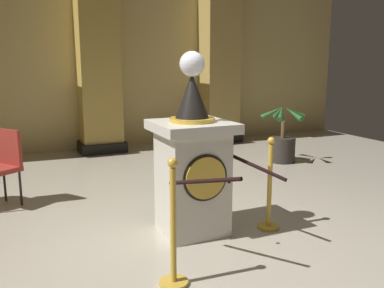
{
  "coord_description": "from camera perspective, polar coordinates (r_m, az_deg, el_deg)",
  "views": [
    {
      "loc": [
        -1.74,
        -3.58,
        1.78
      ],
      "look_at": [
        -0.01,
        0.27,
        0.95
      ],
      "focal_mm": 38.99,
      "sensor_mm": 36.0,
      "label": 1
    }
  ],
  "objects": [
    {
      "name": "stanchion_near",
      "position": [
        3.43,
        -2.57,
        -13.18
      ],
      "size": [
        0.24,
        0.24,
        1.06
      ],
      "color": "gold",
      "rests_on": "ground_plane"
    },
    {
      "name": "ground_plane",
      "position": [
        4.36,
        1.62,
        -13.02
      ],
      "size": [
        12.17,
        12.17,
        0.0
      ],
      "primitive_type": "plane",
      "color": "#B2A893"
    },
    {
      "name": "column_right",
      "position": [
        9.54,
        3.51,
        11.23
      ],
      "size": [
        0.93,
        0.93,
        3.64
      ],
      "color": "black",
      "rests_on": "ground_plane"
    },
    {
      "name": "stanchion_far",
      "position": [
        4.6,
        10.54,
        -7.18
      ],
      "size": [
        0.24,
        0.24,
        1.01
      ],
      "color": "gold",
      "rests_on": "ground_plane"
    },
    {
      "name": "velvet_rope",
      "position": [
        3.85,
        5.12,
        -3.89
      ],
      "size": [
        1.06,
        1.05,
        0.22
      ],
      "color": "black"
    },
    {
      "name": "pedestal_clock",
      "position": [
        4.34,
        0.02,
        -2.81
      ],
      "size": [
        0.78,
        0.78,
        1.89
      ],
      "color": "beige",
      "rests_on": "ground_plane"
    },
    {
      "name": "cafe_chair_red",
      "position": [
        5.7,
        -24.3,
        -2.15
      ],
      "size": [
        0.56,
        0.56,
        0.96
      ],
      "color": "black",
      "rests_on": "ground_plane"
    },
    {
      "name": "back_wall",
      "position": [
        8.92,
        -13.25,
        11.54
      ],
      "size": [
        12.17,
        0.16,
        3.79
      ],
      "primitive_type": "cube",
      "color": "tan",
      "rests_on": "ground_plane"
    },
    {
      "name": "potted_palm_right",
      "position": [
        7.71,
        12.3,
        0.16
      ],
      "size": [
        0.76,
        0.8,
        1.07
      ],
      "color": "#2D2823",
      "rests_on": "ground_plane"
    },
    {
      "name": "column_centre_rear",
      "position": [
        8.62,
        -12.82,
        11.0
      ],
      "size": [
        0.94,
        0.94,
        3.64
      ],
      "color": "black",
      "rests_on": "ground_plane"
    }
  ]
}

